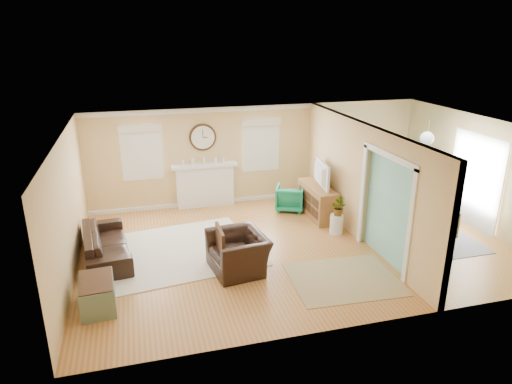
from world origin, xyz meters
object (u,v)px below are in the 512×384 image
credenza (317,201)px  dining_table (412,221)px  green_chair (290,198)px  eames_chair (238,253)px  sofa (106,244)px

credenza → dining_table: (1.72, -1.51, -0.10)m
green_chair → dining_table: size_ratio=0.42×
eames_chair → green_chair: eames_chair is taller
eames_chair → dining_table: eames_chair is taller
eames_chair → dining_table: (4.26, 0.67, -0.07)m
sofa → eames_chair: size_ratio=1.87×
eames_chair → dining_table: bearing=91.0°
sofa → green_chair: green_chair is taller
green_chair → sofa: bearing=43.5°
eames_chair → credenza: (2.54, 2.18, 0.03)m
sofa → eames_chair: eames_chair is taller
credenza → green_chair: bearing=130.7°
dining_table → eames_chair: bearing=91.6°
credenza → dining_table: bearing=-41.3°
sofa → dining_table: 6.77m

